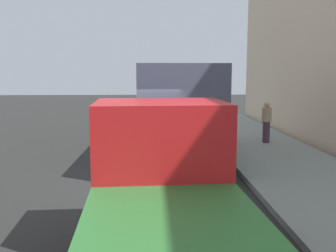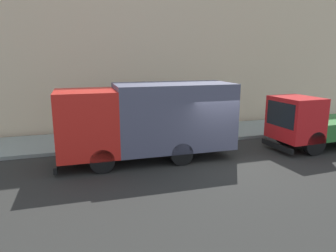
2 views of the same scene
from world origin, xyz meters
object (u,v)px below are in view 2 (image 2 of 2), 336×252
object	(u,v)px
small_flatbed_truck	(315,124)
large_utility_truck	(148,119)
traffic_cone_orange	(81,140)
pedestrian_walking	(94,121)

from	to	relation	value
small_flatbed_truck	large_utility_truck	bearing A→B (deg)	82.49
large_utility_truck	traffic_cone_orange	distance (m)	3.62
small_flatbed_truck	traffic_cone_orange	size ratio (longest dim) A/B	8.74
pedestrian_walking	large_utility_truck	bearing A→B (deg)	49.73
small_flatbed_truck	traffic_cone_orange	xyz separation A→B (m)	(2.78, 10.43, -0.69)
small_flatbed_truck	pedestrian_walking	size ratio (longest dim) A/B	3.35
small_flatbed_truck	pedestrian_walking	world-z (taller)	small_flatbed_truck
pedestrian_walking	traffic_cone_orange	distance (m)	1.77
large_utility_truck	traffic_cone_orange	world-z (taller)	large_utility_truck
large_utility_truck	small_flatbed_truck	world-z (taller)	large_utility_truck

